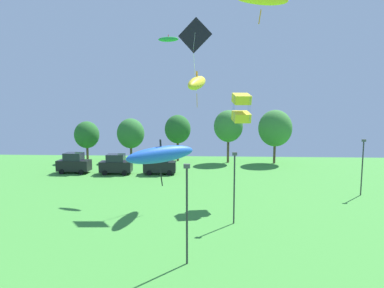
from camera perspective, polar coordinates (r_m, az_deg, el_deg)
name	(u,v)px	position (r m, az deg, el deg)	size (l,w,h in m)	color
kite_flying_1	(161,154)	(14.91, -5.20, -1.75)	(3.07, 2.44, 2.06)	blue
kite_flying_4	(197,83)	(31.63, 0.84, 10.16)	(2.15, 5.39, 3.29)	yellow
kite_flying_6	(241,108)	(32.00, 8.22, 5.98)	(1.77, 1.89, 2.80)	yellow
kite_flying_8	(195,37)	(33.65, 0.49, 17.43)	(3.28, 1.16, 6.94)	black
kite_flying_9	(168,39)	(37.52, -3.98, 17.02)	(2.42, 1.28, 0.79)	green
parked_car_leftmost	(74,163)	(47.37, -19.08, -3.05)	(4.23, 2.13, 2.68)	black
parked_car_second_from_left	(116,164)	(45.26, -12.56, -3.33)	(4.11, 2.13, 2.58)	black
parked_car_third_from_left	(160,165)	(44.31, -5.40, -3.43)	(4.22, 2.12, 2.56)	black
light_post_0	(234,183)	(26.20, 7.06, -6.50)	(0.36, 0.20, 5.52)	#2D2D33
light_post_1	(187,208)	(19.62, -0.86, -10.60)	(0.36, 0.20, 5.83)	#2D2D33
light_post_2	(362,164)	(37.81, 26.54, -2.93)	(0.36, 0.20, 5.63)	#2D2D33
treeline_tree_0	(87,135)	(55.61, -17.13, 1.47)	(3.81, 3.81, 6.30)	brown
treeline_tree_1	(131,133)	(54.45, -10.18, 1.74)	(4.26, 4.26, 6.72)	brown
treeline_tree_2	(178,129)	(53.56, -2.40, 2.47)	(4.06, 4.06, 7.27)	brown
treeline_tree_3	(228,126)	(52.34, 6.08, 2.96)	(4.41, 4.41, 8.04)	brown
treeline_tree_4	(275,128)	(52.93, 13.69, 2.56)	(5.01, 5.01, 8.10)	brown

